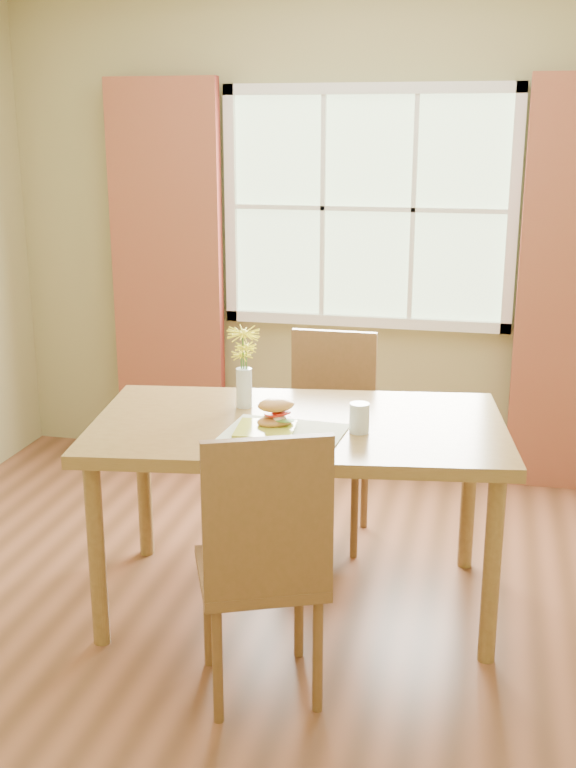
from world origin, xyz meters
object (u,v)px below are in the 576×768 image
Objects in this scene: chair_near at (264,557)px; croissant_sandwich at (276,413)px; chair_far at (329,427)px; water_glass at (359,419)px; flower_vase at (244,359)px; dining_table at (298,441)px.

croissant_sandwich is (-0.10, 0.58, 0.32)m from chair_near.
water_glass is at bearing -71.92° from chair_far.
water_glass is 0.34× the size of flower_vase.
croissant_sandwich is 1.56× the size of water_glass.
chair_near reaches higher than water_glass.
chair_near is 5.56× the size of croissant_sandwich.
dining_table is at bearing -28.40° from flower_vase.
dining_table is 9.66× the size of croissant_sandwich.
croissant_sandwich is (-0.06, -0.12, 0.15)m from dining_table.
flower_vase reaches higher than chair_far.
dining_table is 0.42m from flower_vase.
flower_vase is (-0.20, 0.27, 0.13)m from croissant_sandwich.
water_glass is (0.26, -0.07, 0.14)m from dining_table.
croissant_sandwich is 0.36m from flower_vase.
chair_near reaches higher than dining_table.
chair_near is 2.95× the size of flower_vase.
water_glass reaches higher than dining_table.
dining_table is 15.11× the size of water_glass.
croissant_sandwich is 0.32m from water_glass.
croissant_sandwich is at bearing -94.43° from chair_far.
chair_far reaches higher than dining_table.
chair_near is at bearing -70.53° from flower_vase.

